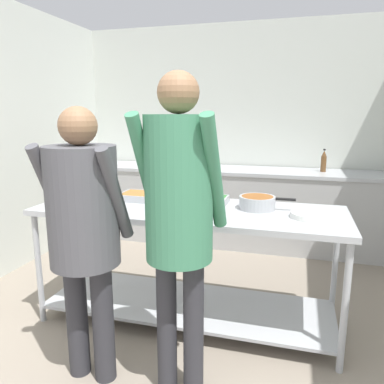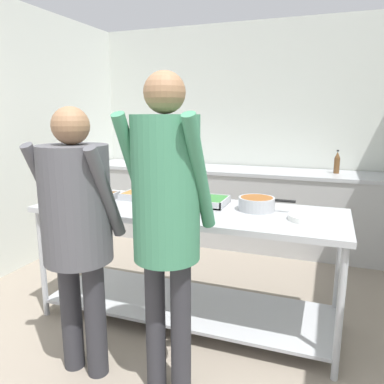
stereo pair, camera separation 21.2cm
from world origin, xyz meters
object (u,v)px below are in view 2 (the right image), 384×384
object	(u,v)px
plate_stack	(309,218)
guest_serving_right	(166,205)
serving_tray_greens	(200,201)
sauce_pan	(257,203)
serving_tray_roast	(92,196)
guest_serving_left	(77,218)
serving_tray_vegetables	(148,196)
water_bottle	(337,163)

from	to	relation	value
plate_stack	guest_serving_right	bearing A→B (deg)	-132.87
serving_tray_greens	sauce_pan	size ratio (longest dim) A/B	1.05
sauce_pan	plate_stack	xyz separation A→B (m)	(0.37, -0.14, -0.03)
serving_tray_roast	sauce_pan	distance (m)	1.32
plate_stack	guest_serving_left	size ratio (longest dim) A/B	0.17
serving_tray_roast	sauce_pan	world-z (taller)	sauce_pan
serving_tray_vegetables	plate_stack	world-z (taller)	serving_tray_vegetables
serving_tray_greens	serving_tray_roast	bearing A→B (deg)	-169.34
sauce_pan	plate_stack	size ratio (longest dim) A/B	1.45
serving_tray_greens	guest_serving_right	distance (m)	0.95
sauce_pan	guest_serving_right	world-z (taller)	guest_serving_right
serving_tray_greens	guest_serving_right	xyz separation A→B (m)	(0.13, -0.92, 0.19)
serving_tray_vegetables	serving_tray_greens	bearing A→B (deg)	-1.27
serving_tray_roast	water_bottle	xyz separation A→B (m)	(1.86, 1.90, 0.12)
plate_stack	guest_serving_right	distance (m)	1.03
water_bottle	guest_serving_left	bearing A→B (deg)	-118.19
plate_stack	serving_tray_vegetables	bearing A→B (deg)	171.61
serving_tray_greens	water_bottle	xyz separation A→B (m)	(1.00, 1.74, 0.12)
guest_serving_left	guest_serving_right	bearing A→B (deg)	0.93
sauce_pan	guest_serving_right	distance (m)	0.95
serving_tray_roast	water_bottle	world-z (taller)	water_bottle
serving_tray_greens	guest_serving_right	bearing A→B (deg)	-81.76
serving_tray_roast	serving_tray_greens	xyz separation A→B (m)	(0.86, 0.16, 0.00)
serving_tray_roast	guest_serving_left	world-z (taller)	guest_serving_left
plate_stack	water_bottle	size ratio (longest dim) A/B	1.07
serving_tray_greens	sauce_pan	world-z (taller)	sauce_pan
serving_tray_greens	sauce_pan	xyz separation A→B (m)	(0.45, -0.04, 0.03)
sauce_pan	plate_stack	bearing A→B (deg)	-20.34
guest_serving_left	serving_tray_vegetables	bearing A→B (deg)	91.09
sauce_pan	water_bottle	bearing A→B (deg)	72.82
serving_tray_vegetables	sauce_pan	world-z (taller)	sauce_pan
serving_tray_roast	plate_stack	xyz separation A→B (m)	(1.69, -0.01, -0.01)
serving_tray_greens	water_bottle	distance (m)	2.01
sauce_pan	guest_serving_left	distance (m)	1.25
plate_stack	guest_serving_left	world-z (taller)	guest_serving_left
guest_serving_left	guest_serving_right	world-z (taller)	guest_serving_right
serving_tray_greens	plate_stack	distance (m)	0.84
plate_stack	water_bottle	bearing A→B (deg)	84.73
sauce_pan	guest_serving_left	xyz separation A→B (m)	(-0.88, -0.89, 0.04)
serving_tray_roast	guest_serving_right	size ratio (longest dim) A/B	0.20
guest_serving_right	water_bottle	size ratio (longest dim) A/B	6.93
serving_tray_vegetables	guest_serving_left	bearing A→B (deg)	-88.91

